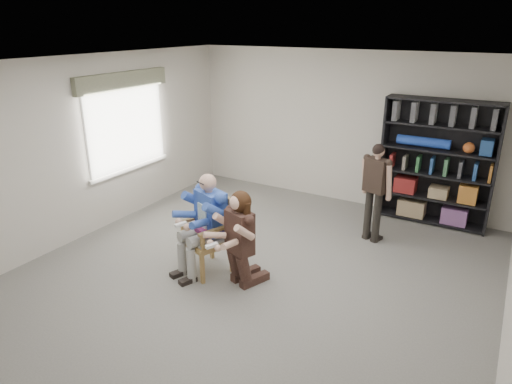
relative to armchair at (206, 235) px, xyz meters
The scene contains 8 objects.
room_shell 1.07m from the armchair, ahead, with size 6.00×7.00×2.80m, color silver, non-canonical shape.
floor 0.84m from the armchair, ahead, with size 6.00×7.00×0.01m, color slate.
window_left 2.74m from the armchair, 156.86° to the left, with size 0.16×2.00×1.75m, color white, non-canonical shape.
armchair is the anchor object (origin of this frame).
seated_man 0.16m from the armchair, ahead, with size 0.61×0.85×1.41m, color #21429C, non-canonical shape.
kneeling_woman 0.60m from the armchair, 11.69° to the right, with size 0.54×0.87×1.29m, color #321916, non-canonical shape.
bookshelf 4.05m from the armchair, 54.46° to the left, with size 1.80×0.38×2.10m, color black, non-canonical shape.
standing_man 2.66m from the armchair, 50.77° to the left, with size 0.48×0.27×1.57m, color black, non-canonical shape.
Camera 1 is at (2.74, -4.47, 3.24)m, focal length 32.00 mm.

